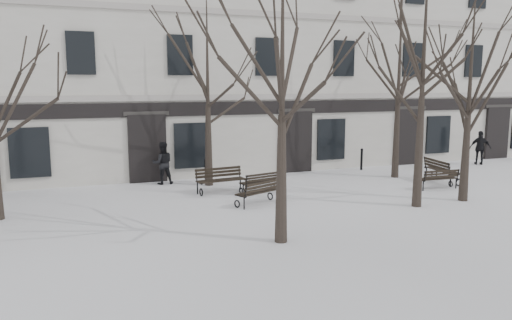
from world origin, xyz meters
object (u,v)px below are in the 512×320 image
tree_2 (425,40)px  tree_3 (471,69)px  tree_1 (282,50)px  bench_2 (438,178)px  bench_4 (260,181)px  bench_5 (441,170)px  bench_3 (221,179)px  bench_1 (259,192)px

tree_2 → tree_3: (2.13, 0.11, -0.91)m
tree_1 → bench_2: tree_1 is taller
bench_4 → bench_5: size_ratio=0.81×
bench_3 → bench_5: size_ratio=0.97×
tree_3 → bench_4: bearing=148.7°
tree_3 → bench_2: size_ratio=4.52×
tree_2 → bench_5: bearing=40.1°
bench_3 → bench_4: size_ratio=1.19×
tree_1 → bench_5: 11.87m
bench_2 → bench_3: 8.72m
bench_5 → bench_3: bearing=91.0°
tree_2 → bench_1: 7.49m
bench_1 → bench_5: 8.85m
bench_1 → bench_3: bearing=-98.5°
tree_2 → tree_1: bearing=-162.0°
tree_3 → bench_5: 5.42m
bench_4 → bench_5: (8.01, -0.82, 0.10)m
tree_1 → bench_2: (8.61, 3.96, -4.60)m
tree_3 → bench_1: bearing=164.3°
bench_1 → tree_3: bearing=140.1°
bench_3 → bench_5: bench_5 is taller
bench_1 → bench_2: bearing=155.1°
tree_1 → bench_4: (1.71, 5.93, -4.61)m
tree_2 → bench_2: tree_2 is taller
bench_2 → bench_5: 1.60m
tree_3 → tree_1: bearing=-165.8°
bench_1 → bench_2: 7.68m
bench_2 → bench_5: size_ratio=0.81×
bench_5 → tree_1: bearing=126.8°
tree_2 → bench_2: (2.66, 2.02, -5.17)m
bench_3 → bench_2: bearing=-23.3°
tree_3 → bench_5: (1.64, 3.06, -4.16)m
bench_1 → bench_4: bearing=-136.7°
tree_3 → bench_4: 8.60m
tree_2 → bench_3: bearing=141.5°
bench_3 → bench_1: bearing=-80.9°
tree_1 → bench_3: size_ratio=4.07×
bench_2 → bench_4: (-6.90, 1.97, -0.01)m
tree_3 → bench_3: tree_3 is taller
bench_2 → bench_4: 7.18m
bench_2 → bench_3: bench_3 is taller
tree_1 → bench_4: bearing=73.9°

